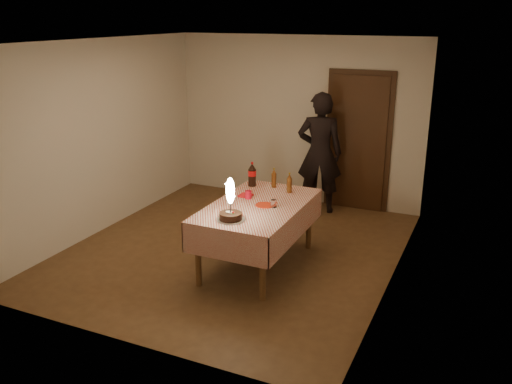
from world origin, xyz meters
TOP-DOWN VIEW (x-y plane):
  - ground at (0.00, 0.00)m, footprint 4.00×4.50m
  - room_shell at (0.03, 0.08)m, footprint 4.04×4.54m
  - dining_table at (0.46, -0.28)m, footprint 1.02×1.72m
  - birthday_cake at (0.40, -0.85)m, footprint 0.31×0.31m
  - red_plate at (0.55, -0.28)m, footprint 0.22×0.22m
  - red_cup at (0.27, -0.14)m, footprint 0.08×0.08m
  - clear_cup at (0.67, -0.29)m, footprint 0.07×0.07m
  - napkin_stack at (0.21, -0.07)m, footprint 0.15×0.15m
  - cola_bottle at (0.10, 0.34)m, footprint 0.10×0.10m
  - amber_bottle_left at (0.38, 0.40)m, footprint 0.06×0.06m
  - amber_bottle_right at (0.64, 0.29)m, footprint 0.06×0.06m
  - photographer at (0.52, 1.85)m, footprint 0.76×0.60m

SIDE VIEW (x-z plane):
  - ground at x=0.00m, z-range -0.01..0.01m
  - dining_table at x=0.46m, z-range 0.29..1.07m
  - red_plate at x=0.55m, z-range 0.78..0.79m
  - napkin_stack at x=0.21m, z-range 0.78..0.80m
  - clear_cup at x=0.67m, z-range 0.78..0.87m
  - red_cup at x=0.27m, z-range 0.78..0.88m
  - amber_bottle_left at x=0.38m, z-range 0.77..1.03m
  - amber_bottle_right at x=0.64m, z-range 0.77..1.03m
  - birthday_cake at x=0.40m, z-range 0.68..1.15m
  - photographer at x=0.52m, z-range 0.00..1.83m
  - cola_bottle at x=0.10m, z-range 0.78..1.10m
  - room_shell at x=0.03m, z-range 0.34..2.96m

